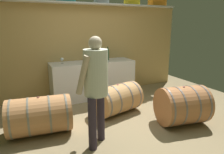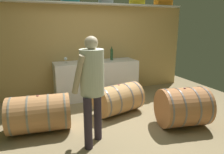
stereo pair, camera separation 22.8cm
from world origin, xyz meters
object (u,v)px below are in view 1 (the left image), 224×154
wine_glass (62,59)px  wine_barrel_near (40,115)px  wine_bottle_green (108,54)px  wine_barrel_flank (118,99)px  winemaker_pouring (96,81)px  work_cabinet (93,79)px  wine_bottle_amber (94,55)px  wine_barrel_far (182,105)px

wine_glass → wine_barrel_near: wine_glass is taller
wine_bottle_green → wine_glass: bearing=-179.1°
wine_bottle_green → wine_glass: 1.10m
wine_glass → wine_bottle_green: bearing=0.9°
wine_barrel_near → wine_bottle_green: bearing=42.9°
wine_barrel_flank → winemaker_pouring: winemaker_pouring is taller
wine_glass → wine_barrel_near: 1.60m
work_cabinet → wine_bottle_green: size_ratio=6.06×
wine_barrel_near → wine_barrel_flank: 1.48m
wine_bottle_amber → wine_barrel_near: 2.04m
wine_barrel_near → wine_barrel_far: wine_barrel_far is taller
wine_bottle_amber → wine_glass: (-0.73, -0.01, -0.05)m
wine_bottle_green → wine_barrel_flank: bearing=-104.6°
wine_bottle_green → winemaker_pouring: 2.26m
wine_bottle_green → wine_bottle_amber: bearing=-179.2°
wine_barrel_near → winemaker_pouring: bearing=-37.8°
work_cabinet → wine_bottle_amber: 0.57m
wine_bottle_green → wine_barrel_far: (0.51, -2.00, -0.67)m
wine_bottle_amber → wine_barrel_far: wine_bottle_amber is taller
wine_bottle_amber → wine_bottle_green: bearing=0.8°
wine_bottle_amber → wine_barrel_flank: size_ratio=0.33×
wine_glass → winemaker_pouring: (0.04, -1.97, 0.00)m
winemaker_pouring → wine_bottle_green: bearing=17.8°
wine_bottle_green → wine_glass: wine_bottle_green is taller
wine_bottle_amber → wine_barrel_flank: 1.33m
wine_barrel_near → winemaker_pouring: size_ratio=0.65×
wine_bottle_green → wine_barrel_far: bearing=-75.6°
work_cabinet → wine_bottle_amber: wine_bottle_amber is taller
wine_barrel_near → wine_barrel_flank: (1.46, 0.20, -0.02)m
wine_bottle_amber → winemaker_pouring: winemaker_pouring is taller
wine_barrel_flank → wine_bottle_amber: bearing=78.6°
wine_bottle_amber → wine_glass: size_ratio=2.46×
wine_glass → wine_barrel_far: wine_glass is taller
wine_bottle_amber → wine_barrel_far: bearing=-66.3°
work_cabinet → wine_bottle_green: bearing=6.5°
wine_barrel_near → wine_barrel_far: 2.37m
work_cabinet → wine_barrel_flank: work_cabinet is taller
wine_bottle_amber → wine_barrel_flank: wine_bottle_amber is taller
wine_bottle_green → winemaker_pouring: size_ratio=0.21×
wine_bottle_green → winemaker_pouring: bearing=-118.1°
work_cabinet → wine_barrel_far: (0.92, -1.96, -0.10)m
wine_barrel_far → wine_barrel_flank: bearing=142.7°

